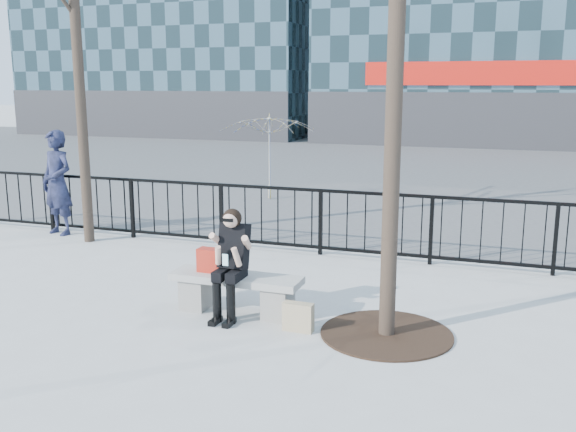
% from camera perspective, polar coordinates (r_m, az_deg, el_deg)
% --- Properties ---
extents(ground, '(120.00, 120.00, 0.00)m').
position_cam_1_polar(ground, '(8.10, -4.60, -8.55)').
color(ground, '#A3A29E').
rests_on(ground, ground).
extents(street_surface, '(60.00, 23.00, 0.01)m').
position_cam_1_polar(street_surface, '(22.33, 11.17, 4.34)').
color(street_surface, '#474747').
rests_on(street_surface, ground).
extents(railing, '(14.00, 0.06, 1.10)m').
position_cam_1_polar(railing, '(10.65, 1.88, -0.45)').
color(railing, black).
rests_on(railing, ground).
extents(tree_grate, '(1.50, 1.50, 0.02)m').
position_cam_1_polar(tree_grate, '(7.48, 8.74, -10.31)').
color(tree_grate, black).
rests_on(tree_grate, ground).
extents(bench_main, '(1.65, 0.46, 0.49)m').
position_cam_1_polar(bench_main, '(8.00, -4.63, -6.52)').
color(bench_main, slate).
rests_on(bench_main, ground).
extents(seated_woman, '(0.50, 0.64, 1.34)m').
position_cam_1_polar(seated_woman, '(7.75, -5.15, -4.28)').
color(seated_woman, black).
rests_on(seated_woman, ground).
extents(handbag, '(0.36, 0.18, 0.30)m').
position_cam_1_polar(handbag, '(8.05, -6.76, -3.94)').
color(handbag, red).
rests_on(handbag, bench_main).
extents(shopping_bag, '(0.36, 0.14, 0.34)m').
position_cam_1_polar(shopping_bag, '(7.46, 0.91, -8.97)').
color(shopping_bag, '#CCB590').
rests_on(shopping_bag, ground).
extents(standing_man, '(0.81, 0.63, 1.96)m').
position_cam_1_polar(standing_man, '(12.71, -19.82, 2.80)').
color(standing_man, black).
rests_on(standing_man, ground).
extents(vendor_umbrella, '(2.83, 2.86, 2.10)m').
position_cam_1_polar(vendor_umbrella, '(15.57, -1.78, 5.28)').
color(vendor_umbrella, yellow).
rests_on(vendor_umbrella, ground).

